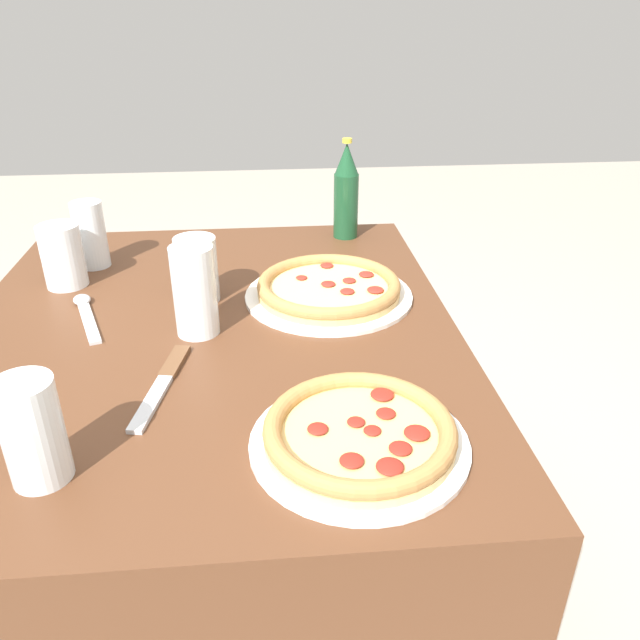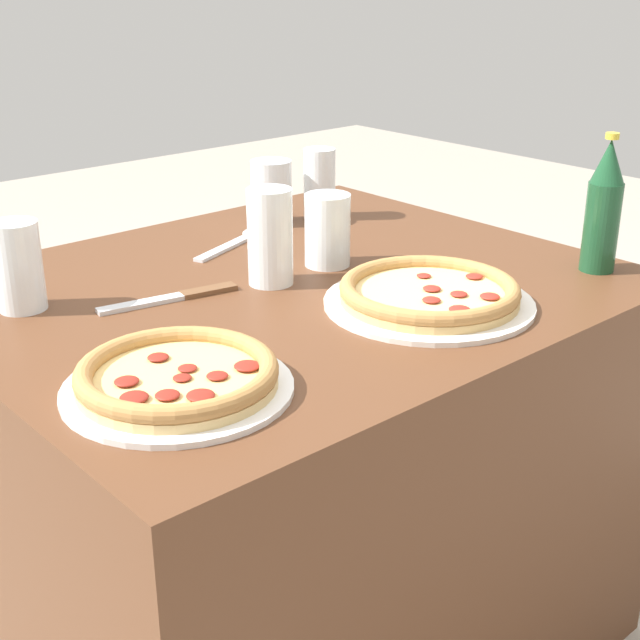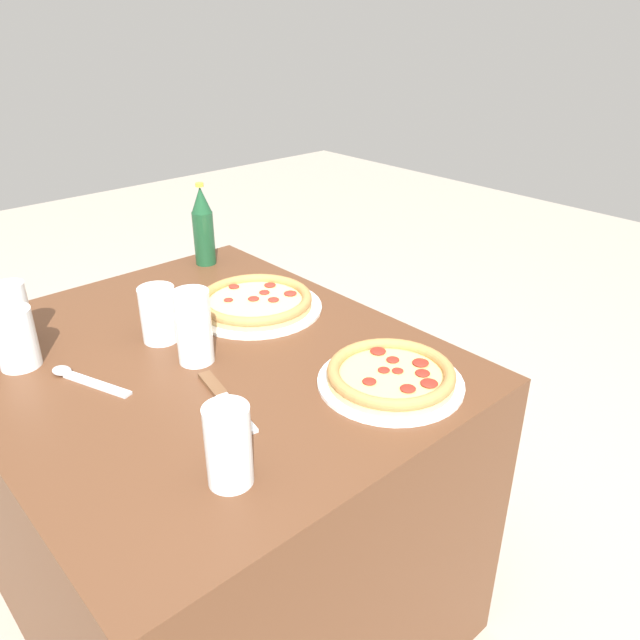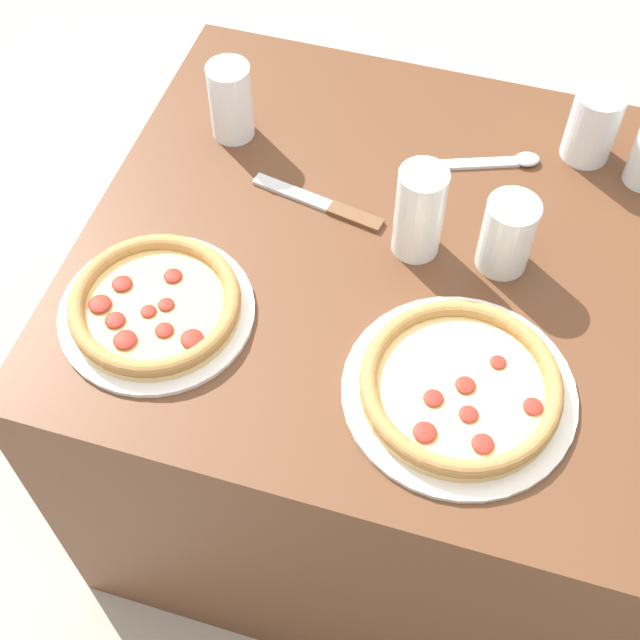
% 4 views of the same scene
% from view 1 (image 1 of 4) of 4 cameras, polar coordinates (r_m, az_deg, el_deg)
% --- Properties ---
extents(ground_plane, '(8.00, 8.00, 0.00)m').
position_cam_1_polar(ground_plane, '(1.58, -7.80, -24.36)').
color(ground_plane, '#A89E8E').
extents(table, '(1.04, 0.87, 0.72)m').
position_cam_1_polar(table, '(1.32, -8.82, -14.60)').
color(table, '#56331E').
rests_on(table, ground_plane).
extents(pizza_pepperoni, '(0.32, 0.32, 0.04)m').
position_cam_1_polar(pizza_pepperoni, '(1.19, 0.82, 2.89)').
color(pizza_pepperoni, silver).
rests_on(pizza_pepperoni, table).
extents(pizza_veggie, '(0.28, 0.28, 0.04)m').
position_cam_1_polar(pizza_veggie, '(0.81, 3.66, -10.36)').
color(pizza_veggie, white).
rests_on(pizza_veggie, table).
extents(glass_orange_juice, '(0.08, 0.08, 0.12)m').
position_cam_1_polar(glass_orange_juice, '(1.33, -22.43, 5.19)').
color(glass_orange_juice, white).
rests_on(glass_orange_juice, table).
extents(glass_mango_juice, '(0.06, 0.06, 0.14)m').
position_cam_1_polar(glass_mango_juice, '(1.41, -20.21, 7.12)').
color(glass_mango_juice, white).
rests_on(glass_mango_juice, table).
extents(glass_iced_tea, '(0.07, 0.07, 0.14)m').
position_cam_1_polar(glass_iced_tea, '(0.81, -24.71, -9.59)').
color(glass_iced_tea, white).
rests_on(glass_iced_tea, table).
extents(glass_red_wine, '(0.07, 0.07, 0.16)m').
position_cam_1_polar(glass_red_wine, '(1.07, -11.34, 2.18)').
color(glass_red_wine, white).
rests_on(glass_red_wine, table).
extents(glass_cola, '(0.08, 0.08, 0.12)m').
position_cam_1_polar(glass_cola, '(1.19, -11.16, 4.26)').
color(glass_cola, white).
rests_on(glass_cola, table).
extents(beer_bottle, '(0.06, 0.06, 0.23)m').
position_cam_1_polar(beer_bottle, '(1.48, 2.41, 11.63)').
color(beer_bottle, '#194728').
rests_on(beer_bottle, table).
extents(knife, '(0.23, 0.07, 0.01)m').
position_cam_1_polar(knife, '(0.97, -14.12, -5.47)').
color(knife, brown).
rests_on(knife, table).
extents(spoon, '(0.19, 0.09, 0.01)m').
position_cam_1_polar(spoon, '(1.22, -20.66, 0.80)').
color(spoon, silver).
rests_on(spoon, table).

